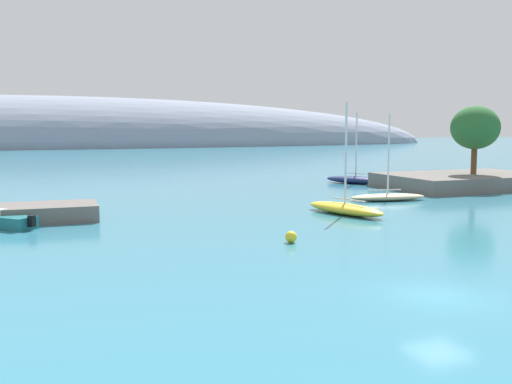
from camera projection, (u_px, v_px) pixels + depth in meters
name	position (u px, v px, depth m)	size (l,w,h in m)	color
water	(439.00, 296.00, 25.03)	(600.00, 600.00, 0.00)	teal
shore_outcrop	(465.00, 181.00, 69.08)	(18.64, 12.29, 1.65)	#66605B
tree_clump_shore	(475.00, 128.00, 68.27)	(5.57, 5.57, 7.90)	brown
distant_ridge	(37.00, 147.00, 205.95)	(319.59, 53.81, 35.79)	gray
sailboat_sand_near_shore	(388.00, 196.00, 57.21)	(7.88, 3.46, 8.43)	#C6B284
sailboat_navy_mid_mooring	(356.00, 179.00, 74.29)	(6.30, 8.19, 8.94)	navy
sailboat_yellow_outer_mooring	(345.00, 208.00, 48.34)	(4.17, 8.45, 9.15)	yellow
motorboat_teal_alongside_breakwater	(5.00, 221.00, 41.88)	(4.52, 4.69, 1.29)	#1E6B70
mooring_buoy_yellow	(291.00, 237.00, 36.52)	(0.73, 0.73, 0.73)	yellow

